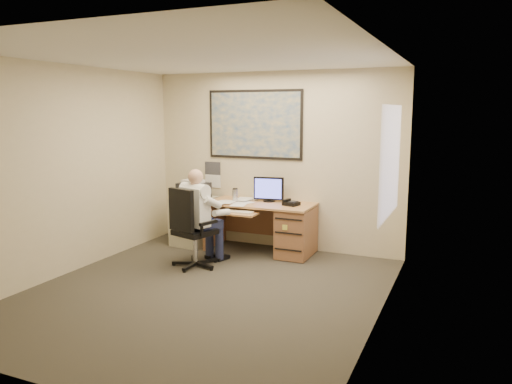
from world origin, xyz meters
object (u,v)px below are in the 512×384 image
at_px(desk, 282,225).
at_px(filing_cabinet, 194,217).
at_px(person, 196,218).
at_px(office_chair, 194,244).

distance_m(desk, filing_cabinet, 1.47).
bearing_deg(person, desk, 64.37).
bearing_deg(desk, office_chair, -128.15).
relative_size(desk, person, 1.20).
relative_size(filing_cabinet, office_chair, 0.95).
bearing_deg(office_chair, desk, 68.65).
bearing_deg(office_chair, filing_cabinet, 137.17).
distance_m(desk, office_chair, 1.39).
xyz_separation_m(desk, filing_cabinet, (-1.47, -0.04, 0.00)).
height_order(filing_cabinet, office_chair, office_chair).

